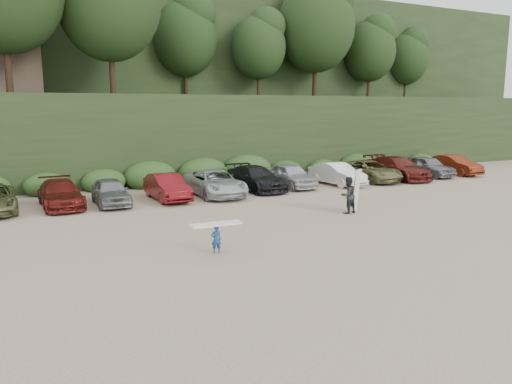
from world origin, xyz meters
TOP-DOWN VIEW (x-y plane):
  - ground at (0.00, 0.00)m, footprint 120.00×120.00m
  - hillside_backdrop at (-0.26, 35.93)m, footprint 90.00×41.50m
  - parked_cars at (2.18, 10.06)m, footprint 39.37×6.03m
  - child_surfer at (-4.22, -1.18)m, footprint 1.86×0.60m
  - adult_surfer at (4.18, 2.20)m, footprint 1.38×0.82m

SIDE VIEW (x-z plane):
  - ground at x=0.00m, z-range 0.00..0.00m
  - parked_cars at x=2.18m, z-range -0.06..1.56m
  - child_surfer at x=-4.22m, z-range 0.20..1.31m
  - adult_surfer at x=4.18m, z-range -0.15..1.99m
  - hillside_backdrop at x=-0.26m, z-range -2.78..25.22m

